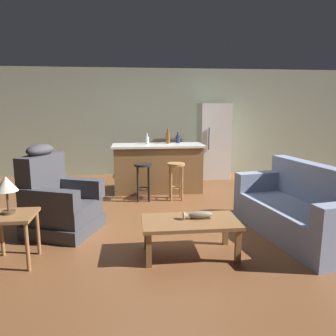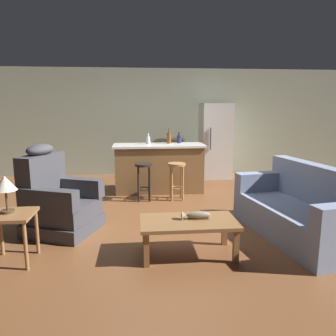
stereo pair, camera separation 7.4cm
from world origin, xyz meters
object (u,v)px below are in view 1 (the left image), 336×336
kitchen_island (158,168)px  table_lamp (6,186)px  bottle_tall_green (168,138)px  bottle_wine_dark (147,140)px  fish_figurine (198,215)px  couch (301,211)px  recliner_near_lamp (58,202)px  coffee_table (190,225)px  end_table (12,223)px  bottle_short_amber (178,139)px  bar_stool_left (143,175)px  bar_stool_right (176,174)px  refrigerator (213,141)px

kitchen_island → table_lamp: bearing=-122.7°
kitchen_island → bottle_tall_green: (0.22, 0.17, 0.59)m
kitchen_island → bottle_wine_dark: size_ratio=8.41×
table_lamp → kitchen_island: (1.85, 2.88, -0.39)m
fish_figurine → couch: size_ratio=0.17×
recliner_near_lamp → kitchen_island: bearing=74.4°
coffee_table → end_table: size_ratio=1.96×
fish_figurine → bottle_short_amber: 3.16m
table_lamp → bottle_tall_green: bearing=55.9°
end_table → fish_figurine: bearing=0.7°
table_lamp → bar_stool_left: (1.53, 2.25, -0.40)m
fish_figurine → bar_stool_right: bearing=88.7°
coffee_table → bar_stool_right: (0.14, 2.29, 0.11)m
bottle_short_amber → bottle_tall_green: bearing=-165.0°
bar_stool_right → refrigerator: bearing=57.9°
bottle_tall_green → end_table: bearing=-123.4°
table_lamp → fish_figurine: bearing=-0.0°
couch → bar_stool_right: bearing=-62.7°
end_table → bar_stool_left: bearing=56.8°
bottle_short_amber → bottle_wine_dark: (-0.64, -0.14, -0.00)m
bottle_wine_dark → coffee_table: bearing=-83.5°
table_lamp → bottle_tall_green: size_ratio=1.33×
recliner_near_lamp → bar_stool_right: size_ratio=1.76×
recliner_near_lamp → refrigerator: refrigerator is taller
coffee_table → bar_stool_left: bearing=101.2°
table_lamp → bottle_short_amber: size_ratio=1.86×
couch → recliner_near_lamp: size_ratio=1.68×
end_table → kitchen_island: bearing=58.1°
couch → end_table: (-3.49, -0.39, 0.12)m
bottle_tall_green → bottle_short_amber: bearing=15.0°
refrigerator → fish_figurine: bearing=-106.4°
bar_stool_right → bottle_tall_green: size_ratio=2.21×
bar_stool_left → couch: bearing=-43.3°
bar_stool_right → bottle_short_amber: (0.15, 0.85, 0.56)m
refrigerator → bottle_short_amber: refrigerator is taller
table_lamp → bottle_tall_green: bottle_tall_green is taller
coffee_table → recliner_near_lamp: bearing=151.2°
end_table → bar_stool_left: size_ratio=0.82×
recliner_near_lamp → bar_stool_left: 1.83m
fish_figurine → end_table: bearing=-179.3°
bar_stool_left → bottle_wine_dark: 0.92m
bar_stool_left → bottle_short_amber: size_ratio=3.08×
fish_figurine → refrigerator: size_ratio=0.19×
bar_stool_right → refrigerator: refrigerator is taller
coffee_table → recliner_near_lamp: recliner_near_lamp is taller
bar_stool_left → bottle_tall_green: bearing=56.0°
kitchen_island → coffee_table: bearing=-87.4°
kitchen_island → bar_stool_left: bearing=-116.9°
bottle_wine_dark → fish_figurine: bearing=-81.7°
kitchen_island → bottle_tall_green: bearing=37.5°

